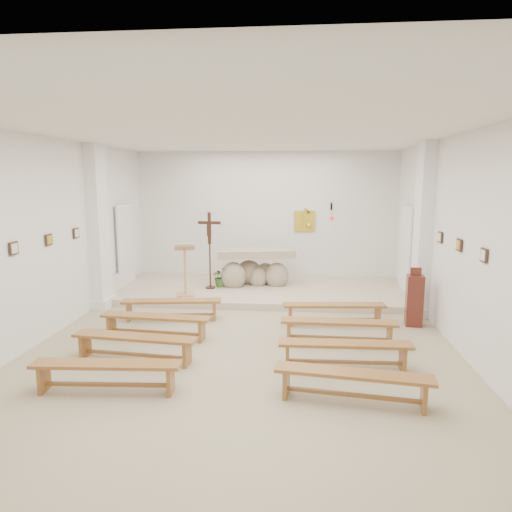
# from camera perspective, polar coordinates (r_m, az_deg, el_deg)

# --- Properties ---
(ground) EXTENTS (7.00, 10.00, 0.00)m
(ground) POSITION_cam_1_polar(r_m,az_deg,el_deg) (7.90, -1.44, -10.93)
(ground) COLOR tan
(ground) RESTS_ON ground
(wall_left) EXTENTS (0.02, 10.00, 3.50)m
(wall_left) POSITION_cam_1_polar(r_m,az_deg,el_deg) (8.60, -25.27, 1.87)
(wall_left) COLOR silver
(wall_left) RESTS_ON ground
(wall_right) EXTENTS (0.02, 10.00, 3.50)m
(wall_right) POSITION_cam_1_polar(r_m,az_deg,el_deg) (7.86, 24.67, 1.27)
(wall_right) COLOR silver
(wall_right) RESTS_ON ground
(wall_back) EXTENTS (7.00, 0.02, 3.50)m
(wall_back) POSITION_cam_1_polar(r_m,az_deg,el_deg) (12.41, 1.23, 4.91)
(wall_back) COLOR silver
(wall_back) RESTS_ON ground
(ceiling) EXTENTS (7.00, 10.00, 0.02)m
(ceiling) POSITION_cam_1_polar(r_m,az_deg,el_deg) (7.43, -1.56, 15.16)
(ceiling) COLOR silver
(ceiling) RESTS_ON wall_back
(sanctuary_platform) EXTENTS (6.98, 3.00, 0.15)m
(sanctuary_platform) POSITION_cam_1_polar(r_m,az_deg,el_deg) (11.21, 0.65, -4.29)
(sanctuary_platform) COLOR beige
(sanctuary_platform) RESTS_ON ground
(pilaster_left) EXTENTS (0.26, 0.55, 3.50)m
(pilaster_left) POSITION_cam_1_polar(r_m,az_deg,el_deg) (10.31, -19.09, 3.41)
(pilaster_left) COLOR white
(pilaster_left) RESTS_ON ground
(pilaster_right) EXTENTS (0.26, 0.55, 3.50)m
(pilaster_right) POSITION_cam_1_polar(r_m,az_deg,el_deg) (9.72, 20.15, 3.00)
(pilaster_right) COLOR white
(pilaster_right) RESTS_ON ground
(gold_wall_relief) EXTENTS (0.55, 0.04, 0.55)m
(gold_wall_relief) POSITION_cam_1_polar(r_m,az_deg,el_deg) (12.35, 6.09, 4.37)
(gold_wall_relief) COLOR gold
(gold_wall_relief) RESTS_ON wall_back
(sanctuary_lamp) EXTENTS (0.11, 0.36, 0.44)m
(sanctuary_lamp) POSITION_cam_1_polar(r_m,az_deg,el_deg) (12.12, 9.44, 4.95)
(sanctuary_lamp) COLOR black
(sanctuary_lamp) RESTS_ON wall_back
(station_frame_left_front) EXTENTS (0.03, 0.20, 0.20)m
(station_frame_left_front) POSITION_cam_1_polar(r_m,az_deg,el_deg) (7.92, -28.04, 0.85)
(station_frame_left_front) COLOR #382318
(station_frame_left_front) RESTS_ON wall_left
(station_frame_left_mid) EXTENTS (0.03, 0.20, 0.20)m
(station_frame_left_mid) POSITION_cam_1_polar(r_m,az_deg,el_deg) (8.77, -24.49, 1.86)
(station_frame_left_mid) COLOR #382318
(station_frame_left_mid) RESTS_ON wall_left
(station_frame_left_rear) EXTENTS (0.03, 0.20, 0.20)m
(station_frame_left_rear) POSITION_cam_1_polar(r_m,az_deg,el_deg) (9.64, -21.57, 2.69)
(station_frame_left_rear) COLOR #382318
(station_frame_left_rear) RESTS_ON wall_left
(station_frame_right_front) EXTENTS (0.03, 0.20, 0.20)m
(station_frame_right_front) POSITION_cam_1_polar(r_m,az_deg,el_deg) (7.12, 26.60, 0.09)
(station_frame_right_front) COLOR #382318
(station_frame_right_front) RESTS_ON wall_right
(station_frame_right_mid) EXTENTS (0.03, 0.20, 0.20)m
(station_frame_right_mid) POSITION_cam_1_polar(r_m,az_deg,el_deg) (8.05, 24.05, 1.27)
(station_frame_right_mid) COLOR #382318
(station_frame_right_mid) RESTS_ON wall_right
(station_frame_right_rear) EXTENTS (0.03, 0.20, 0.20)m
(station_frame_right_rear) POSITION_cam_1_polar(r_m,az_deg,el_deg) (8.99, 22.04, 2.20)
(station_frame_right_rear) COLOR #382318
(station_frame_right_rear) RESTS_ON wall_right
(radiator_left) EXTENTS (0.10, 0.85, 0.52)m
(radiator_left) POSITION_cam_1_polar(r_m,az_deg,el_deg) (11.21, -17.49, -3.72)
(radiator_left) COLOR silver
(radiator_left) RESTS_ON ground
(radiator_right) EXTENTS (0.10, 0.85, 0.52)m
(radiator_right) POSITION_cam_1_polar(r_m,az_deg,el_deg) (10.66, 19.05, -4.48)
(radiator_right) COLOR silver
(radiator_right) RESTS_ON ground
(altar) EXTENTS (2.01, 1.08, 0.98)m
(altar) POSITION_cam_1_polar(r_m,az_deg,el_deg) (11.38, -0.15, -1.75)
(altar) COLOR tan
(altar) RESTS_ON sanctuary_platform
(lectern) EXTENTS (0.51, 0.46, 1.22)m
(lectern) POSITION_cam_1_polar(r_m,az_deg,el_deg) (10.40, -8.86, -1.68)
(lectern) COLOR tan
(lectern) RESTS_ON sanctuary_platform
(crucifix_stand) EXTENTS (0.56, 0.24, 1.84)m
(crucifix_stand) POSITION_cam_1_polar(r_m,az_deg,el_deg) (10.96, -5.82, 1.40)
(crucifix_stand) COLOR #331910
(crucifix_stand) RESTS_ON sanctuary_platform
(potted_plant) EXTENTS (0.58, 0.56, 0.49)m
(potted_plant) POSITION_cam_1_polar(r_m,az_deg,el_deg) (11.25, -4.42, -2.59)
(potted_plant) COLOR #355E25
(potted_plant) RESTS_ON sanctuary_platform
(donation_pedestal) EXTENTS (0.33, 0.33, 1.13)m
(donation_pedestal) POSITION_cam_1_polar(r_m,az_deg,el_deg) (9.20, 19.18, -5.23)
(donation_pedestal) COLOR #572119
(donation_pedestal) RESTS_ON ground
(bench_left_front) EXTENTS (1.97, 0.57, 0.41)m
(bench_left_front) POSITION_cam_1_polar(r_m,az_deg,el_deg) (9.22, -10.48, -6.04)
(bench_left_front) COLOR #92592A
(bench_left_front) RESTS_ON ground
(bench_right_front) EXTENTS (1.96, 0.48, 0.41)m
(bench_right_front) POSITION_cam_1_polar(r_m,az_deg,el_deg) (8.91, 9.73, -6.56)
(bench_right_front) COLOR #92592A
(bench_right_front) RESTS_ON ground
(bench_left_second) EXTENTS (1.96, 0.46, 0.41)m
(bench_left_second) POSITION_cam_1_polar(r_m,az_deg,el_deg) (8.27, -12.44, -7.95)
(bench_left_second) COLOR #92592A
(bench_left_second) RESTS_ON ground
(bench_right_second) EXTENTS (1.95, 0.34, 0.41)m
(bench_right_second) POSITION_cam_1_polar(r_m,az_deg,el_deg) (7.92, 10.30, -8.66)
(bench_right_second) COLOR #92592A
(bench_right_second) RESTS_ON ground
(bench_left_third) EXTENTS (1.97, 0.50, 0.41)m
(bench_left_third) POSITION_cam_1_polar(r_m,az_deg,el_deg) (7.34, -14.93, -10.34)
(bench_left_third) COLOR #92592A
(bench_left_third) RESTS_ON ground
(bench_right_third) EXTENTS (1.95, 0.35, 0.41)m
(bench_right_third) POSITION_cam_1_polar(r_m,az_deg,el_deg) (6.95, 11.04, -11.34)
(bench_right_third) COLOR #92592A
(bench_right_third) RESTS_ON ground
(bench_left_fourth) EXTENTS (1.96, 0.43, 0.41)m
(bench_left_fourth) POSITION_cam_1_polar(r_m,az_deg,el_deg) (6.44, -18.18, -13.39)
(bench_left_fourth) COLOR #92592A
(bench_left_fourth) RESTS_ON ground
(bench_right_fourth) EXTENTS (1.97, 0.57, 0.41)m
(bench_right_fourth) POSITION_cam_1_polar(r_m,az_deg,el_deg) (5.99, 12.05, -14.89)
(bench_right_fourth) COLOR #92592A
(bench_right_fourth) RESTS_ON ground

